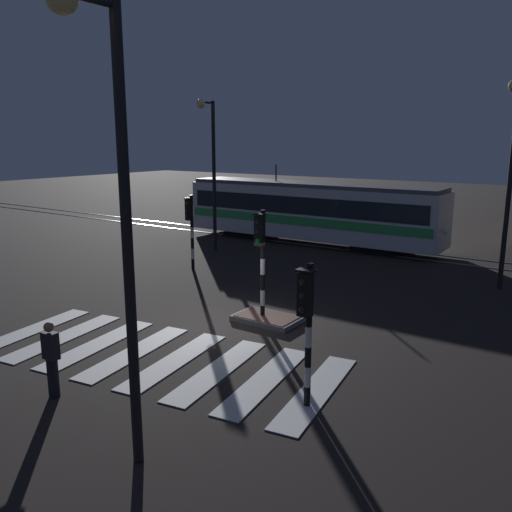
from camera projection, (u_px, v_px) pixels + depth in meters
name	position (u px, v px, depth m)	size (l,w,h in m)	color
ground_plane	(218.00, 328.00, 15.90)	(120.00, 120.00, 0.00)	black
rail_near	(379.00, 254.00, 26.05)	(80.00, 0.12, 0.03)	#59595E
rail_far	(390.00, 249.00, 27.21)	(80.00, 0.12, 0.03)	#59595E
crosswalk_zebra	(155.00, 356.00, 13.77)	(10.02, 5.34, 0.02)	silver
traffic_island	(267.00, 318.00, 16.44)	(2.00, 1.26, 0.18)	slate
traffic_light_median_centre	(261.00, 249.00, 15.97)	(0.36, 0.42, 3.45)	black
traffic_light_corner_near_right	(307.00, 315.00, 10.72)	(0.36, 0.42, 3.08)	black
traffic_light_corner_far_left	(190.00, 221.00, 22.55)	(0.36, 0.42, 3.21)	black
street_lamp_near_kerb	(112.00, 189.00, 8.10)	(0.44, 1.21, 7.53)	black
street_lamp_trackside_left	(211.00, 157.00, 25.91)	(0.44, 1.21, 7.34)	black
street_lamp_trackside_right	(511.00, 162.00, 18.87)	(0.44, 1.21, 7.47)	black
tram	(309.00, 211.00, 28.64)	(14.51, 2.58, 4.15)	silver
pedestrian_waiting_at_kerb	(52.00, 359.00, 11.45)	(0.36, 0.24, 1.71)	black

